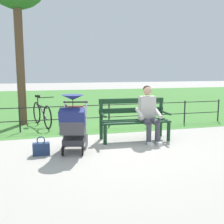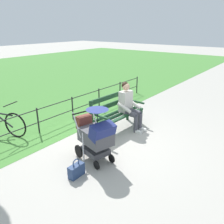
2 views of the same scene
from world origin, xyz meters
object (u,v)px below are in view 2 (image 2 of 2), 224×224
park_bench (116,111)px  stroller (96,134)px  person_on_bench (129,105)px  handbag (76,170)px

park_bench → stroller: size_ratio=1.41×
person_on_bench → stroller: size_ratio=1.11×
stroller → person_on_bench: bearing=-167.9°
park_bench → person_on_bench: size_ratio=1.27×
person_on_bench → handbag: (2.41, 0.45, -0.55)m
person_on_bench → park_bench: bearing=-38.7°
stroller → handbag: bearing=6.4°
stroller → handbag: (0.64, 0.07, -0.47)m
person_on_bench → handbag: bearing=10.6°
person_on_bench → stroller: (1.77, 0.38, -0.08)m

